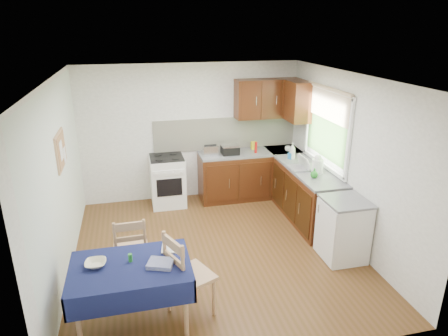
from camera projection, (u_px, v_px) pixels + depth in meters
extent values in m
plane|color=#533616|center=(216.00, 251.00, 5.83)|extent=(4.20, 4.20, 0.00)
cube|color=white|center=(215.00, 78.00, 4.98)|extent=(4.00, 4.20, 0.02)
cube|color=silver|center=(191.00, 132.00, 7.33)|extent=(4.00, 0.02, 2.50)
cube|color=silver|center=(266.00, 253.00, 3.49)|extent=(4.00, 0.02, 2.50)
cube|color=white|center=(59.00, 184.00, 4.97)|extent=(0.02, 4.20, 2.50)
cube|color=silver|center=(349.00, 160.00, 5.84)|extent=(0.02, 4.20, 2.50)
cube|color=black|center=(250.00, 175.00, 7.56)|extent=(1.90, 0.60, 0.86)
cube|color=black|center=(307.00, 196.00, 6.65)|extent=(0.60, 1.70, 0.86)
cube|color=slate|center=(250.00, 152.00, 7.41)|extent=(1.90, 0.60, 0.04)
cube|color=slate|center=(309.00, 171.00, 6.50)|extent=(0.60, 1.70, 0.04)
cube|color=slate|center=(283.00, 150.00, 7.55)|extent=(0.60, 0.60, 0.04)
cube|color=white|center=(226.00, 133.00, 7.47)|extent=(2.70, 0.02, 0.60)
cube|color=black|center=(268.00, 98.00, 7.27)|extent=(1.20, 0.35, 0.70)
cube|color=black|center=(299.00, 102.00, 6.97)|extent=(0.35, 0.50, 0.70)
cube|color=white|center=(168.00, 181.00, 7.22)|extent=(0.60, 0.60, 0.90)
cube|color=black|center=(166.00, 157.00, 7.06)|extent=(0.58, 0.58, 0.02)
cube|color=black|center=(169.00, 187.00, 6.94)|extent=(0.44, 0.01, 0.32)
cube|color=#2F5322|center=(327.00, 132.00, 6.39)|extent=(0.01, 1.40, 0.85)
cube|color=white|center=(330.00, 91.00, 6.17)|extent=(0.04, 1.48, 0.06)
cube|color=white|center=(323.00, 164.00, 6.58)|extent=(0.04, 1.48, 0.06)
cube|color=tan|center=(328.00, 105.00, 6.24)|extent=(0.02, 1.36, 0.44)
cube|color=white|center=(343.00, 230.00, 5.55)|extent=(0.55, 0.58, 0.85)
cube|color=slate|center=(347.00, 201.00, 5.40)|extent=(0.58, 0.60, 0.03)
cube|color=tan|center=(60.00, 150.00, 5.13)|extent=(0.02, 0.62, 0.47)
cube|color=#AB7848|center=(62.00, 150.00, 5.14)|extent=(0.01, 0.56, 0.41)
cube|color=white|center=(61.00, 150.00, 5.06)|extent=(0.00, 0.18, 0.24)
cube|color=white|center=(65.00, 155.00, 5.28)|extent=(0.00, 0.15, 0.20)
cube|color=#111E44|center=(130.00, 267.00, 4.17)|extent=(1.21, 0.81, 0.03)
cube|color=#111E44|center=(132.00, 301.00, 3.83)|extent=(1.25, 0.02, 0.26)
cube|color=#111E44|center=(130.00, 255.00, 4.59)|extent=(1.25, 0.02, 0.26)
cube|color=#111E44|center=(69.00, 284.00, 4.07)|extent=(0.02, 0.85, 0.26)
cube|color=#111E44|center=(189.00, 268.00, 4.34)|extent=(0.02, 0.85, 0.26)
cylinder|color=tan|center=(79.00, 326.00, 3.89)|extent=(0.05, 0.05, 0.73)
cylinder|color=tan|center=(186.00, 309.00, 4.12)|extent=(0.05, 0.05, 0.73)
cylinder|color=tan|center=(85.00, 286.00, 4.48)|extent=(0.05, 0.05, 0.73)
cylinder|color=tan|center=(178.00, 273.00, 4.71)|extent=(0.05, 0.05, 0.73)
cube|color=tan|center=(131.00, 251.00, 5.00)|extent=(0.44, 0.44, 0.04)
cube|color=tan|center=(130.00, 233.00, 4.72)|extent=(0.38, 0.04, 0.30)
cylinder|color=tan|center=(145.00, 257.00, 5.28)|extent=(0.04, 0.04, 0.46)
cylinder|color=tan|center=(119.00, 261.00, 5.19)|extent=(0.04, 0.04, 0.46)
cylinder|color=tan|center=(147.00, 272.00, 4.96)|extent=(0.04, 0.04, 0.46)
cylinder|color=tan|center=(119.00, 276.00, 4.88)|extent=(0.04, 0.04, 0.46)
cube|color=tan|center=(190.00, 276.00, 4.43)|extent=(0.61, 0.61, 0.04)
cube|color=tan|center=(173.00, 252.00, 4.19)|extent=(0.20, 0.39, 0.33)
cylinder|color=tan|center=(214.00, 296.00, 4.49)|extent=(0.04, 0.04, 0.49)
cylinder|color=tan|center=(195.00, 281.00, 4.76)|extent=(0.04, 0.04, 0.49)
cylinder|color=tan|center=(186.00, 310.00, 4.27)|extent=(0.04, 0.04, 0.49)
cylinder|color=tan|center=(168.00, 293.00, 4.55)|extent=(0.04, 0.04, 0.49)
cube|color=silver|center=(210.00, 150.00, 7.15)|extent=(0.26, 0.16, 0.18)
cube|color=black|center=(210.00, 145.00, 7.12)|extent=(0.22, 0.02, 0.02)
cube|color=black|center=(230.00, 150.00, 7.24)|extent=(0.31, 0.27, 0.14)
cube|color=silver|center=(230.00, 145.00, 7.21)|extent=(0.31, 0.27, 0.03)
cylinder|color=red|center=(256.00, 148.00, 7.29)|extent=(0.05, 0.05, 0.21)
cube|color=yellow|center=(254.00, 145.00, 7.52)|extent=(0.13, 0.11, 0.14)
cube|color=gray|center=(303.00, 168.00, 6.54)|extent=(0.45, 0.34, 0.02)
cylinder|color=white|center=(304.00, 162.00, 6.51)|extent=(0.06, 0.21, 0.21)
cylinder|color=white|center=(317.00, 166.00, 6.30)|extent=(0.18, 0.18, 0.22)
sphere|color=white|center=(318.00, 158.00, 6.26)|extent=(0.11, 0.11, 0.11)
imported|color=silver|center=(288.00, 149.00, 7.41)|extent=(0.13, 0.13, 0.09)
imported|color=white|center=(292.00, 151.00, 6.95)|extent=(0.15, 0.15, 0.29)
imported|color=#1E6BB4|center=(291.00, 154.00, 6.97)|extent=(0.11, 0.11, 0.17)
imported|color=#268B26|center=(314.00, 173.00, 6.12)|extent=(0.13, 0.13, 0.15)
imported|color=#F0E9C4|center=(96.00, 264.00, 4.15)|extent=(0.23, 0.23, 0.05)
imported|color=white|center=(162.00, 248.00, 4.47)|extent=(0.19, 0.24, 0.02)
cylinder|color=#227F2B|center=(130.00, 258.00, 4.22)|extent=(0.04, 0.04, 0.09)
cube|color=#293596|center=(160.00, 264.00, 4.16)|extent=(0.31, 0.28, 0.05)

